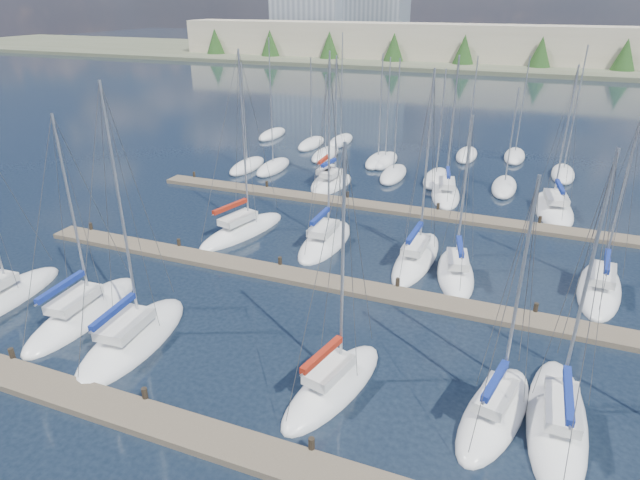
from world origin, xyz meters
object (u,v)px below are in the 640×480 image
(sailboat_d, at_px, (333,386))
(sailboat_j, at_px, (325,241))
(sailboat_c, at_px, (133,339))
(sailboat_i, at_px, (242,231))
(sailboat_b, at_px, (83,313))
(sailboat_n, at_px, (327,180))
(sailboat_l, at_px, (455,273))
(sailboat_e, at_px, (494,413))
(sailboat_q, at_px, (553,209))
(sailboat_f, at_px, (557,421))
(sailboat_m, at_px, (599,288))
(sailboat_o, at_px, (332,184))
(sailboat_p, at_px, (445,194))
(sailboat_k, at_px, (416,258))

(sailboat_d, bearing_deg, sailboat_j, 125.58)
(sailboat_d, bearing_deg, sailboat_c, -164.86)
(sailboat_i, height_order, sailboat_b, sailboat_i)
(sailboat_n, relative_size, sailboat_d, 1.05)
(sailboat_l, bearing_deg, sailboat_e, -85.90)
(sailboat_n, xyz_separation_m, sailboat_q, (20.62, -0.18, -0.03))
(sailboat_f, relative_size, sailboat_j, 0.94)
(sailboat_c, bearing_deg, sailboat_l, 38.84)
(sailboat_l, height_order, sailboat_m, sailboat_m)
(sailboat_l, relative_size, sailboat_o, 0.87)
(sailboat_p, bearing_deg, sailboat_l, -88.92)
(sailboat_i, bearing_deg, sailboat_j, 19.62)
(sailboat_n, bearing_deg, sailboat_e, -58.03)
(sailboat_l, distance_m, sailboat_q, 15.94)
(sailboat_q, bearing_deg, sailboat_j, -147.06)
(sailboat_n, bearing_deg, sailboat_m, -32.21)
(sailboat_i, relative_size, sailboat_e, 1.23)
(sailboat_j, bearing_deg, sailboat_p, 64.77)
(sailboat_k, height_order, sailboat_o, sailboat_k)
(sailboat_l, distance_m, sailboat_d, 13.78)
(sailboat_i, bearing_deg, sailboat_f, -15.24)
(sailboat_m, height_order, sailboat_o, sailboat_o)
(sailboat_i, distance_m, sailboat_l, 16.33)
(sailboat_k, relative_size, sailboat_q, 1.07)
(sailboat_f, distance_m, sailboat_m, 13.41)
(sailboat_m, distance_m, sailboat_q, 13.81)
(sailboat_j, distance_m, sailboat_o, 13.08)
(sailboat_f, xyz_separation_m, sailboat_l, (-6.02, 11.94, 0.00))
(sailboat_d, relative_size, sailboat_c, 0.87)
(sailboat_o, xyz_separation_m, sailboat_b, (-5.30, -26.69, -0.02))
(sailboat_l, bearing_deg, sailboat_n, 122.71)
(sailboat_l, distance_m, sailboat_k, 3.13)
(sailboat_f, bearing_deg, sailboat_e, -170.49)
(sailboat_p, bearing_deg, sailboat_o, 175.58)
(sailboat_i, distance_m, sailboat_c, 14.75)
(sailboat_o, relative_size, sailboat_p, 0.98)
(sailboat_j, distance_m, sailboat_p, 15.10)
(sailboat_i, xyz_separation_m, sailboat_e, (19.80, -13.40, -0.01))
(sailboat_n, bearing_deg, sailboat_l, -47.20)
(sailboat_c, bearing_deg, sailboat_p, 64.11)
(sailboat_n, bearing_deg, sailboat_k, -50.81)
(sailboat_k, distance_m, sailboat_q, 16.12)
(sailboat_f, distance_m, sailboat_k, 15.94)
(sailboat_d, bearing_deg, sailboat_i, 144.87)
(sailboat_i, height_order, sailboat_q, sailboat_i)
(sailboat_f, relative_size, sailboat_d, 1.02)
(sailboat_d, bearing_deg, sailboat_n, 124.65)
(sailboat_n, relative_size, sailboat_p, 1.00)
(sailboat_b, bearing_deg, sailboat_f, -1.89)
(sailboat_l, xyz_separation_m, sailboat_m, (8.58, 1.22, -0.00))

